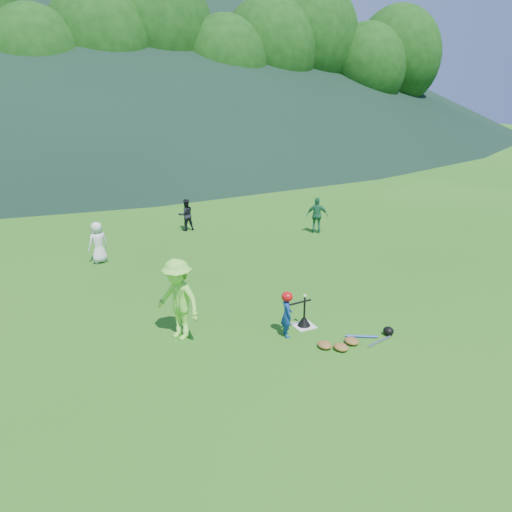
{
  "coord_description": "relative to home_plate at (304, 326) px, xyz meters",
  "views": [
    {
      "loc": [
        -5.31,
        -8.65,
        5.09
      ],
      "look_at": [
        0.0,
        2.5,
        0.9
      ],
      "focal_mm": 35.0,
      "sensor_mm": 36.0,
      "label": 1
    }
  ],
  "objects": [
    {
      "name": "fielder_a",
      "position": [
        -3.43,
        6.42,
        0.62
      ],
      "size": [
        0.72,
        0.6,
        1.27
      ],
      "primitive_type": "imported",
      "rotation": [
        0.0,
        0.0,
        3.5
      ],
      "color": "silver",
      "rests_on": "ground"
    },
    {
      "name": "adult_coach",
      "position": [
        -2.67,
        0.69,
        0.87
      ],
      "size": [
        1.1,
        1.32,
        1.77
      ],
      "primitive_type": "imported",
      "rotation": [
        0.0,
        0.0,
        -1.1
      ],
      "color": "#81EA44",
      "rests_on": "ground"
    },
    {
      "name": "fielder_c",
      "position": [
        4.3,
        6.34,
        0.65
      ],
      "size": [
        0.83,
        0.68,
        1.32
      ],
      "primitive_type": "imported",
      "rotation": [
        0.0,
        0.0,
        2.58
      ],
      "color": "#1F6A40",
      "rests_on": "ground"
    },
    {
      "name": "tree_line",
      "position": [
        0.2,
        33.83,
        8.2
      ],
      "size": [
        70.04,
        11.4,
        14.82
      ],
      "color": "#382314",
      "rests_on": "ground"
    },
    {
      "name": "batter_gear",
      "position": [
        -0.55,
        -0.21,
        0.88
      ],
      "size": [
        0.73,
        0.26,
        0.35
      ],
      "color": "#B40C0F",
      "rests_on": "ground"
    },
    {
      "name": "ground",
      "position": [
        0.0,
        0.0,
        -0.01
      ],
      "size": [
        120.0,
        120.0,
        0.0
      ],
      "primitive_type": "plane",
      "color": "#1F5D15",
      "rests_on": "ground"
    },
    {
      "name": "batter_child",
      "position": [
        -0.57,
        -0.22,
        0.49
      ],
      "size": [
        0.32,
        0.41,
        0.99
      ],
      "primitive_type": "imported",
      "rotation": [
        0.0,
        0.0,
        1.33
      ],
      "color": "navy",
      "rests_on": "ground"
    },
    {
      "name": "baseball",
      "position": [
        0.0,
        0.0,
        0.73
      ],
      "size": [
        0.08,
        0.08,
        0.08
      ],
      "primitive_type": "sphere",
      "color": "white",
      "rests_on": "batting_tee"
    },
    {
      "name": "equipment_pile",
      "position": [
        0.49,
        -1.14,
        0.06
      ],
      "size": [
        1.8,
        0.65,
        0.19
      ],
      "color": "olive",
      "rests_on": "ground"
    },
    {
      "name": "batting_tee",
      "position": [
        0.0,
        0.0,
        0.12
      ],
      "size": [
        0.3,
        0.3,
        0.68
      ],
      "color": "black",
      "rests_on": "home_plate"
    },
    {
      "name": "fielder_b",
      "position": [
        0.09,
        8.75,
        0.58
      ],
      "size": [
        0.6,
        0.47,
        1.19
      ],
      "primitive_type": "imported",
      "rotation": [
        0.0,
        0.0,
        3.18
      ],
      "color": "black",
      "rests_on": "ground"
    },
    {
      "name": "home_plate",
      "position": [
        0.0,
        0.0,
        0.0
      ],
      "size": [
        0.45,
        0.45,
        0.02
      ],
      "primitive_type": "cube",
      "color": "silver",
      "rests_on": "ground"
    },
    {
      "name": "outfield_fence",
      "position": [
        0.0,
        28.0,
        0.69
      ],
      "size": [
        70.07,
        0.08,
        1.33
      ],
      "color": "gray",
      "rests_on": "ground"
    }
  ]
}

